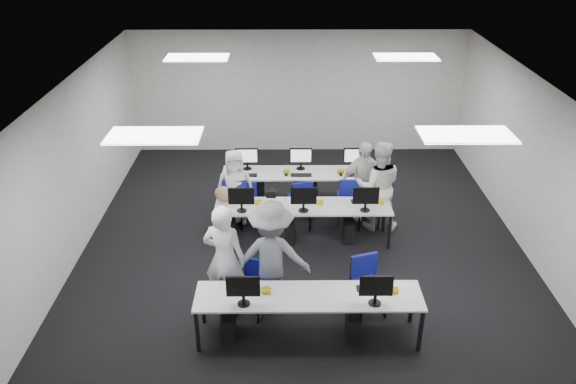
{
  "coord_description": "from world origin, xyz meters",
  "views": [
    {
      "loc": [
        -0.33,
        -8.7,
        5.66
      ],
      "look_at": [
        -0.27,
        0.23,
        1.0
      ],
      "focal_mm": 35.0,
      "sensor_mm": 36.0,
      "label": 1
    }
  ],
  "objects_px": {
    "chair_3": "(302,212)",
    "student_0": "(225,259)",
    "chair_6": "(299,205)",
    "student_1": "(378,186)",
    "desk_front": "(309,298)",
    "photographer": "(271,257)",
    "chair_7": "(349,205)",
    "chair_4": "(366,213)",
    "chair_0": "(252,297)",
    "student_3": "(362,181)",
    "chair_1": "(367,295)",
    "chair_2": "(249,212)",
    "desk_mid": "(303,208)",
    "chair_5": "(237,206)",
    "student_2": "(235,187)"
  },
  "relations": [
    {
      "from": "desk_front",
      "to": "chair_2",
      "type": "relative_size",
      "value": 3.94
    },
    {
      "from": "chair_7",
      "to": "photographer",
      "type": "relative_size",
      "value": 0.52
    },
    {
      "from": "desk_front",
      "to": "chair_7",
      "type": "xyz_separation_m",
      "value": [
        0.94,
        3.39,
        -0.38
      ]
    },
    {
      "from": "chair_1",
      "to": "chair_5",
      "type": "relative_size",
      "value": 0.94
    },
    {
      "from": "chair_0",
      "to": "chair_4",
      "type": "height_order",
      "value": "chair_4"
    },
    {
      "from": "chair_4",
      "to": "chair_6",
      "type": "relative_size",
      "value": 1.04
    },
    {
      "from": "chair_2",
      "to": "chair_7",
      "type": "distance_m",
      "value": 1.98
    },
    {
      "from": "chair_3",
      "to": "student_2",
      "type": "bearing_deg",
      "value": -177.4
    },
    {
      "from": "chair_0",
      "to": "student_1",
      "type": "distance_m",
      "value": 3.45
    },
    {
      "from": "chair_2",
      "to": "chair_3",
      "type": "xyz_separation_m",
      "value": [
        1.03,
        -0.03,
        0.01
      ]
    },
    {
      "from": "desk_mid",
      "to": "chair_0",
      "type": "bearing_deg",
      "value": -112.27
    },
    {
      "from": "student_3",
      "to": "chair_3",
      "type": "bearing_deg",
      "value": 172.76
    },
    {
      "from": "chair_6",
      "to": "student_1",
      "type": "bearing_deg",
      "value": -30.15
    },
    {
      "from": "chair_3",
      "to": "student_0",
      "type": "height_order",
      "value": "student_0"
    },
    {
      "from": "chair_0",
      "to": "desk_mid",
      "type": "bearing_deg",
      "value": 88.83
    },
    {
      "from": "student_2",
      "to": "chair_6",
      "type": "bearing_deg",
      "value": -1.22
    },
    {
      "from": "chair_7",
      "to": "chair_4",
      "type": "bearing_deg",
      "value": -37.92
    },
    {
      "from": "chair_4",
      "to": "chair_5",
      "type": "height_order",
      "value": "chair_5"
    },
    {
      "from": "chair_1",
      "to": "chair_4",
      "type": "xyz_separation_m",
      "value": [
        0.32,
        2.57,
        -0.02
      ]
    },
    {
      "from": "desk_mid",
      "to": "student_0",
      "type": "relative_size",
      "value": 1.76
    },
    {
      "from": "chair_0",
      "to": "chair_5",
      "type": "bearing_deg",
      "value": 119.89
    },
    {
      "from": "student_1",
      "to": "desk_front",
      "type": "bearing_deg",
      "value": 69.36
    },
    {
      "from": "desk_mid",
      "to": "chair_2",
      "type": "xyz_separation_m",
      "value": [
        -1.03,
        0.6,
        -0.42
      ]
    },
    {
      "from": "photographer",
      "to": "chair_4",
      "type": "bearing_deg",
      "value": -124.36
    },
    {
      "from": "chair_2",
      "to": "student_1",
      "type": "relative_size",
      "value": 0.46
    },
    {
      "from": "student_0",
      "to": "chair_3",
      "type": "bearing_deg",
      "value": -99.16
    },
    {
      "from": "desk_mid",
      "to": "chair_6",
      "type": "relative_size",
      "value": 3.83
    },
    {
      "from": "chair_0",
      "to": "chair_2",
      "type": "xyz_separation_m",
      "value": [
        -0.19,
        2.64,
        -0.01
      ]
    },
    {
      "from": "desk_mid",
      "to": "chair_3",
      "type": "bearing_deg",
      "value": 90.26
    },
    {
      "from": "desk_front",
      "to": "student_1",
      "type": "relative_size",
      "value": 1.81
    },
    {
      "from": "desk_mid",
      "to": "chair_3",
      "type": "xyz_separation_m",
      "value": [
        -0.0,
        0.58,
        -0.41
      ]
    },
    {
      "from": "chair_1",
      "to": "chair_6",
      "type": "distance_m",
      "value": 3.09
    },
    {
      "from": "chair_7",
      "to": "student_3",
      "type": "bearing_deg",
      "value": 15.42
    },
    {
      "from": "chair_7",
      "to": "student_0",
      "type": "height_order",
      "value": "student_0"
    },
    {
      "from": "chair_5",
      "to": "student_2",
      "type": "relative_size",
      "value": 0.65
    },
    {
      "from": "desk_mid",
      "to": "chair_2",
      "type": "height_order",
      "value": "chair_2"
    },
    {
      "from": "chair_1",
      "to": "student_1",
      "type": "height_order",
      "value": "student_1"
    },
    {
      "from": "student_3",
      "to": "chair_1",
      "type": "bearing_deg",
      "value": -115.1
    },
    {
      "from": "student_1",
      "to": "chair_7",
      "type": "bearing_deg",
      "value": -27.16
    },
    {
      "from": "chair_2",
      "to": "student_3",
      "type": "distance_m",
      "value": 2.28
    },
    {
      "from": "photographer",
      "to": "chair_0",
      "type": "bearing_deg",
      "value": 27.03
    },
    {
      "from": "desk_front",
      "to": "photographer",
      "type": "bearing_deg",
      "value": 127.47
    },
    {
      "from": "desk_mid",
      "to": "chair_7",
      "type": "relative_size",
      "value": 3.34
    },
    {
      "from": "desk_front",
      "to": "student_3",
      "type": "distance_m",
      "value": 3.64
    },
    {
      "from": "chair_6",
      "to": "student_2",
      "type": "height_order",
      "value": "student_2"
    },
    {
      "from": "desk_front",
      "to": "chair_4",
      "type": "height_order",
      "value": "chair_4"
    },
    {
      "from": "desk_mid",
      "to": "chair_5",
      "type": "bearing_deg",
      "value": 148.96
    },
    {
      "from": "chair_4",
      "to": "desk_mid",
      "type": "bearing_deg",
      "value": -165.15
    },
    {
      "from": "chair_0",
      "to": "chair_3",
      "type": "bearing_deg",
      "value": 93.44
    },
    {
      "from": "chair_6",
      "to": "chair_7",
      "type": "xyz_separation_m",
      "value": [
        0.99,
        -0.1,
        0.04
      ]
    }
  ]
}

